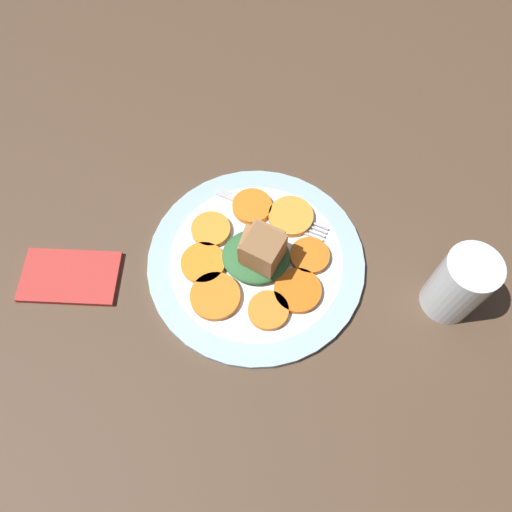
{
  "coord_description": "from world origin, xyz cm",
  "views": [
    {
      "loc": [
        -1.43,
        30.32,
        65.17
      ],
      "look_at": [
        0.0,
        0.0,
        4.1
      ],
      "focal_mm": 35.0,
      "sensor_mm": 36.0,
      "label": 1
    }
  ],
  "objects": [
    {
      "name": "carrot_slice_2",
      "position": [
        -5.78,
        4.63,
        3.56
      ],
      "size": [
        6.36,
        6.36,
        0.92
      ],
      "primitive_type": "cylinder",
      "color": "#D66115",
      "rests_on": "plate"
    },
    {
      "name": "carrot_slice_3",
      "position": [
        -7.38,
        -0.65,
        3.56
      ],
      "size": [
        5.52,
        5.52,
        0.92
      ],
      "primitive_type": "cylinder",
      "color": "orange",
      "rests_on": "plate"
    },
    {
      "name": "carrot_slice_0",
      "position": [
        5.14,
        5.95,
        3.56
      ],
      "size": [
        6.74,
        6.74,
        0.92
      ],
      "primitive_type": "cylinder",
      "color": "orange",
      "rests_on": "plate"
    },
    {
      "name": "center_pile",
      "position": [
        -0.43,
        0.15,
        5.98
      ],
      "size": [
        9.35,
        8.42,
        6.5
      ],
      "color": "#2D6033",
      "rests_on": "plate"
    },
    {
      "name": "carrot_slice_1",
      "position": [
        -1.97,
        7.62,
        3.56
      ],
      "size": [
        5.39,
        5.39,
        0.92
      ],
      "primitive_type": "cylinder",
      "color": "orange",
      "rests_on": "plate"
    },
    {
      "name": "water_glass",
      "position": [
        -25.81,
        4.51,
        7.51
      ],
      "size": [
        6.84,
        6.84,
        11.02
      ],
      "color": "silver",
      "rests_on": "table_slab"
    },
    {
      "name": "napkin",
      "position": [
        25.51,
        3.54,
        2.4
      ],
      "size": [
        13.25,
        7.95,
        0.8
      ],
      "color": "#B2332D",
      "rests_on": "table_slab"
    },
    {
      "name": "plate",
      "position": [
        0.0,
        0.0,
        2.52
      ],
      "size": [
        30.21,
        30.21,
        1.05
      ],
      "color": "#99B7D1",
      "rests_on": "table_slab"
    },
    {
      "name": "carrot_slice_6",
      "position": [
        6.61,
        -4.14,
        3.56
      ],
      "size": [
        5.57,
        5.57,
        0.92
      ],
      "primitive_type": "cylinder",
      "color": "orange",
      "rests_on": "plate"
    },
    {
      "name": "carrot_slice_5",
      "position": [
        0.96,
        -8.3,
        3.56
      ],
      "size": [
        5.77,
        5.77,
        0.92
      ],
      "primitive_type": "cylinder",
      "color": "orange",
      "rests_on": "plate"
    },
    {
      "name": "carrot_slice_7",
      "position": [
        7.21,
        1.15,
        3.56
      ],
      "size": [
        6.12,
        6.12,
        0.92
      ],
      "primitive_type": "cylinder",
      "color": "orange",
      "rests_on": "plate"
    },
    {
      "name": "fork",
      "position": [
        -2.17,
        -7.33,
        3.3
      ],
      "size": [
        16.59,
        8.27,
        0.4
      ],
      "rotation": [
        0.0,
        0.0,
        -0.4
      ],
      "color": "#B2B2B7",
      "rests_on": "plate"
    },
    {
      "name": "carrot_slice_4",
      "position": [
        -4.7,
        -6.87,
        3.56
      ],
      "size": [
        6.46,
        6.46,
        0.92
      ],
      "primitive_type": "cylinder",
      "color": "orange",
      "rests_on": "plate"
    },
    {
      "name": "table_slab",
      "position": [
        0.0,
        0.0,
        1.0
      ],
      "size": [
        120.0,
        120.0,
        2.0
      ],
      "primitive_type": "cube",
      "color": "#4C3828",
      "rests_on": "ground"
    }
  ]
}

